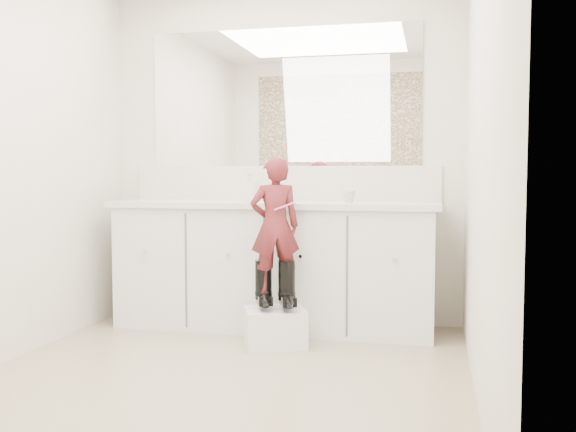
# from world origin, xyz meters

# --- Properties ---
(floor) EXTENTS (3.00, 3.00, 0.00)m
(floor) POSITION_xyz_m (0.00, 0.00, 0.00)
(floor) COLOR #827555
(floor) RESTS_ON ground
(wall_back) EXTENTS (2.60, 0.00, 2.60)m
(wall_back) POSITION_xyz_m (0.00, 1.50, 1.20)
(wall_back) COLOR beige
(wall_back) RESTS_ON floor
(wall_front) EXTENTS (2.60, 0.00, 2.60)m
(wall_front) POSITION_xyz_m (0.00, -1.50, 1.20)
(wall_front) COLOR beige
(wall_front) RESTS_ON floor
(wall_right) EXTENTS (0.00, 3.00, 3.00)m
(wall_right) POSITION_xyz_m (1.30, 0.00, 1.20)
(wall_right) COLOR beige
(wall_right) RESTS_ON floor
(vanity_cabinet) EXTENTS (2.20, 0.55, 0.85)m
(vanity_cabinet) POSITION_xyz_m (0.00, 1.23, 0.42)
(vanity_cabinet) COLOR silver
(vanity_cabinet) RESTS_ON floor
(countertop) EXTENTS (2.28, 0.58, 0.04)m
(countertop) POSITION_xyz_m (0.00, 1.21, 0.87)
(countertop) COLOR beige
(countertop) RESTS_ON vanity_cabinet
(backsplash) EXTENTS (2.28, 0.03, 0.25)m
(backsplash) POSITION_xyz_m (0.00, 1.49, 1.02)
(backsplash) COLOR beige
(backsplash) RESTS_ON countertop
(mirror) EXTENTS (2.00, 0.02, 1.00)m
(mirror) POSITION_xyz_m (0.00, 1.49, 1.64)
(mirror) COLOR white
(mirror) RESTS_ON wall_back
(faucet) EXTENTS (0.08, 0.08, 0.10)m
(faucet) POSITION_xyz_m (0.00, 1.38, 0.94)
(faucet) COLOR silver
(faucet) RESTS_ON countertop
(cup) EXTENTS (0.10, 0.10, 0.08)m
(cup) POSITION_xyz_m (0.53, 1.21, 0.93)
(cup) COLOR #C0B099
(cup) RESTS_ON countertop
(soap_bottle) EXTENTS (0.10, 0.11, 0.20)m
(soap_bottle) POSITION_xyz_m (-0.15, 1.15, 0.99)
(soap_bottle) COLOR beige
(soap_bottle) RESTS_ON countertop
(step_stool) EXTENTS (0.46, 0.42, 0.24)m
(step_stool) POSITION_xyz_m (0.12, 0.75, 0.12)
(step_stool) COLOR white
(step_stool) RESTS_ON floor
(boot_left) EXTENTS (0.18, 0.23, 0.31)m
(boot_left) POSITION_xyz_m (0.05, 0.75, 0.39)
(boot_left) COLOR black
(boot_left) RESTS_ON step_stool
(boot_right) EXTENTS (0.18, 0.23, 0.31)m
(boot_right) POSITION_xyz_m (0.20, 0.75, 0.39)
(boot_right) COLOR black
(boot_right) RESTS_ON step_stool
(toddler) EXTENTS (0.36, 0.31, 0.85)m
(toddler) POSITION_xyz_m (0.12, 0.75, 0.76)
(toddler) COLOR #9C3037
(toddler) RESTS_ON step_stool
(toothbrush) EXTENTS (0.13, 0.06, 0.06)m
(toothbrush) POSITION_xyz_m (0.19, 0.72, 0.89)
(toothbrush) COLOR #FA61C0
(toothbrush) RESTS_ON toddler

